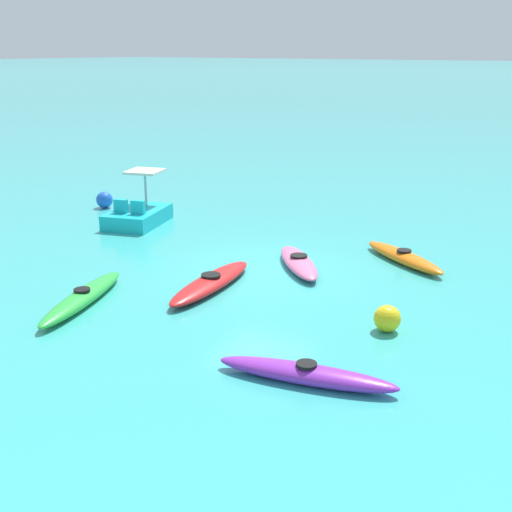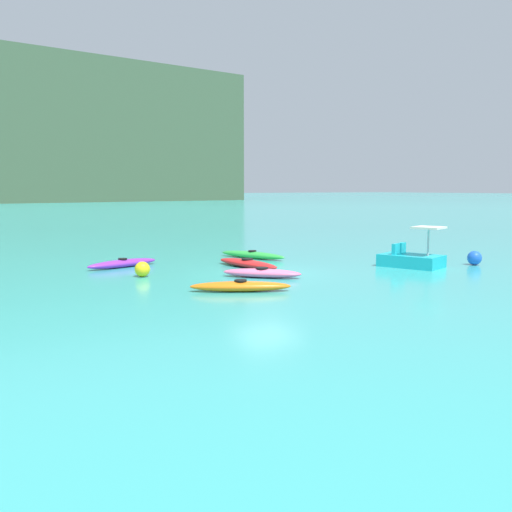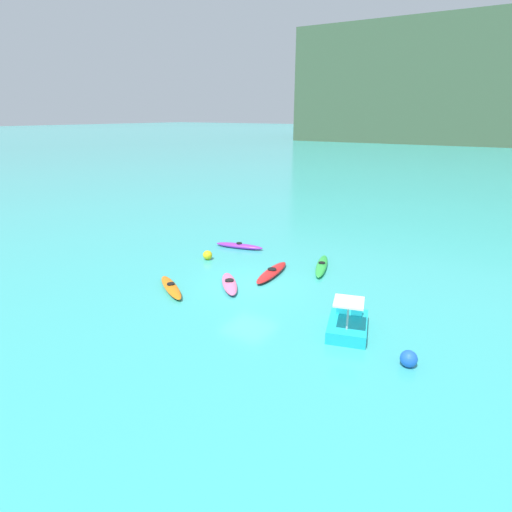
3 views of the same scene
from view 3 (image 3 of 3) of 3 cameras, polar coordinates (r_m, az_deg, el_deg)
The scene contains 9 objects.
ground_plane at distance 21.00m, azimuth -0.99°, elevation -4.04°, with size 600.00×600.00×0.00m, color #38ADA8.
kayak_orange at distance 20.75m, azimuth -11.74°, elevation -4.27°, with size 3.03×2.11×0.37m.
kayak_purple at distance 26.62m, azimuth -2.35°, elevation 1.42°, with size 3.27×1.36×0.37m.
kayak_pink at distance 20.78m, azimuth -3.71°, elevation -3.84°, with size 2.52×2.55×0.37m.
kayak_red at distance 22.19m, azimuth 2.23°, elevation -2.28°, with size 1.23×3.56×0.37m.
kayak_green at distance 23.41m, azimuth 9.11°, elevation -1.35°, with size 1.79×3.57×0.37m.
pedal_boat_cyan at distance 16.94m, azimuth 12.62°, elevation -9.28°, with size 2.19×2.75×1.68m.
buoy_blue at distance 15.47m, azimuth 20.46°, elevation -13.23°, with size 0.59×0.59×0.59m, color blue.
buoy_yellow at distance 24.66m, azimuth -6.75°, elevation 0.13°, with size 0.56×0.56×0.56m, color yellow.
Camera 3 is at (11.27, -15.66, 8.28)m, focal length 28.78 mm.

